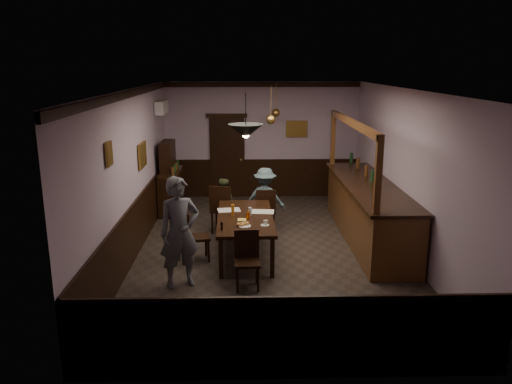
{
  "coord_description": "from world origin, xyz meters",
  "views": [
    {
      "loc": [
        -0.49,
        -8.89,
        3.44
      ],
      "look_at": [
        -0.25,
        -0.03,
        1.15
      ],
      "focal_mm": 35.0,
      "sensor_mm": 36.0,
      "label": 1
    }
  ],
  "objects_px": {
    "person_seated_right": "(265,198)",
    "pendant_brass_far": "(276,113)",
    "chair_far_left": "(221,207)",
    "chair_side": "(194,234)",
    "dining_table": "(245,220)",
    "chair_far_right": "(266,209)",
    "coffee_cup": "(266,222)",
    "person_seated_left": "(223,204)",
    "pendant_iron": "(246,131)",
    "person_standing": "(180,232)",
    "sideboard": "(170,184)",
    "chair_near": "(247,257)",
    "pendant_brass_mid": "(271,120)",
    "bar_counter": "(368,210)",
    "soda_can": "(248,215)"
  },
  "relations": [
    {
      "from": "person_standing",
      "to": "person_seated_right",
      "type": "bearing_deg",
      "value": 38.94
    },
    {
      "from": "chair_far_right",
      "to": "pendant_brass_far",
      "type": "bearing_deg",
      "value": -99.1
    },
    {
      "from": "chair_far_right",
      "to": "person_seated_left",
      "type": "height_order",
      "value": "person_seated_left"
    },
    {
      "from": "dining_table",
      "to": "pendant_brass_far",
      "type": "distance_m",
      "value": 3.73
    },
    {
      "from": "pendant_brass_mid",
      "to": "soda_can",
      "type": "bearing_deg",
      "value": -104.42
    },
    {
      "from": "dining_table",
      "to": "person_seated_right",
      "type": "height_order",
      "value": "person_seated_right"
    },
    {
      "from": "dining_table",
      "to": "chair_near",
      "type": "height_order",
      "value": "chair_near"
    },
    {
      "from": "chair_far_left",
      "to": "coffee_cup",
      "type": "height_order",
      "value": "chair_far_left"
    },
    {
      "from": "dining_table",
      "to": "chair_far_left",
      "type": "distance_m",
      "value": 1.36
    },
    {
      "from": "chair_far_left",
      "to": "sideboard",
      "type": "xyz_separation_m",
      "value": [
        -1.27,
        1.6,
        0.12
      ]
    },
    {
      "from": "chair_near",
      "to": "soda_can",
      "type": "relative_size",
      "value": 7.55
    },
    {
      "from": "person_standing",
      "to": "coffee_cup",
      "type": "height_order",
      "value": "person_standing"
    },
    {
      "from": "pendant_iron",
      "to": "pendant_brass_mid",
      "type": "bearing_deg",
      "value": 78.3
    },
    {
      "from": "chair_far_left",
      "to": "pendant_iron",
      "type": "height_order",
      "value": "pendant_iron"
    },
    {
      "from": "coffee_cup",
      "to": "bar_counter",
      "type": "height_order",
      "value": "bar_counter"
    },
    {
      "from": "person_seated_left",
      "to": "pendant_brass_mid",
      "type": "height_order",
      "value": "pendant_brass_mid"
    },
    {
      "from": "coffee_cup",
      "to": "chair_near",
      "type": "bearing_deg",
      "value": -113.22
    },
    {
      "from": "pendant_iron",
      "to": "person_seated_right",
      "type": "bearing_deg",
      "value": 80.03
    },
    {
      "from": "chair_far_right",
      "to": "person_standing",
      "type": "xyz_separation_m",
      "value": [
        -1.46,
        -2.55,
        0.37
      ]
    },
    {
      "from": "chair_far_left",
      "to": "person_standing",
      "type": "height_order",
      "value": "person_standing"
    },
    {
      "from": "chair_far_right",
      "to": "bar_counter",
      "type": "bearing_deg",
      "value": 167.31
    },
    {
      "from": "chair_far_right",
      "to": "person_standing",
      "type": "bearing_deg",
      "value": 60.33
    },
    {
      "from": "dining_table",
      "to": "bar_counter",
      "type": "bearing_deg",
      "value": 18.5
    },
    {
      "from": "chair_far_right",
      "to": "coffee_cup",
      "type": "distance_m",
      "value": 1.83
    },
    {
      "from": "chair_side",
      "to": "soda_can",
      "type": "xyz_separation_m",
      "value": [
        0.97,
        0.08,
        0.31
      ]
    },
    {
      "from": "person_seated_left",
      "to": "soda_can",
      "type": "bearing_deg",
      "value": 116.91
    },
    {
      "from": "dining_table",
      "to": "person_standing",
      "type": "bearing_deg",
      "value": -129.16
    },
    {
      "from": "person_seated_right",
      "to": "soda_can",
      "type": "distance_m",
      "value": 1.75
    },
    {
      "from": "person_seated_left",
      "to": "pendant_iron",
      "type": "xyz_separation_m",
      "value": [
        0.49,
        -2.34,
        1.85
      ]
    },
    {
      "from": "chair_near",
      "to": "pendant_brass_far",
      "type": "bearing_deg",
      "value": 78.48
    },
    {
      "from": "soda_can",
      "to": "pendant_brass_mid",
      "type": "xyz_separation_m",
      "value": [
        0.5,
        1.96,
        1.49
      ]
    },
    {
      "from": "sideboard",
      "to": "pendant_brass_mid",
      "type": "bearing_deg",
      "value": -24.2
    },
    {
      "from": "chair_side",
      "to": "person_seated_right",
      "type": "bearing_deg",
      "value": -49.31
    },
    {
      "from": "dining_table",
      "to": "chair_side",
      "type": "relative_size",
      "value": 2.41
    },
    {
      "from": "chair_side",
      "to": "coffee_cup",
      "type": "bearing_deg",
      "value": -115.47
    },
    {
      "from": "chair_far_right",
      "to": "sideboard",
      "type": "xyz_separation_m",
      "value": [
        -2.19,
        1.58,
        0.16
      ]
    },
    {
      "from": "person_seated_right",
      "to": "pendant_brass_far",
      "type": "xyz_separation_m",
      "value": [
        0.33,
        1.72,
        1.64
      ]
    },
    {
      "from": "chair_far_right",
      "to": "bar_counter",
      "type": "xyz_separation_m",
      "value": [
        2.02,
        -0.46,
        0.09
      ]
    },
    {
      "from": "chair_far_left",
      "to": "person_seated_left",
      "type": "bearing_deg",
      "value": -81.57
    },
    {
      "from": "chair_far_left",
      "to": "chair_side",
      "type": "distance_m",
      "value": 1.55
    },
    {
      "from": "person_seated_left",
      "to": "coffee_cup",
      "type": "xyz_separation_m",
      "value": [
        0.82,
        -2.07,
        0.25
      ]
    },
    {
      "from": "dining_table",
      "to": "chair_far_left",
      "type": "xyz_separation_m",
      "value": [
        -0.49,
        1.26,
        -0.12
      ]
    },
    {
      "from": "dining_table",
      "to": "chair_side",
      "type": "height_order",
      "value": "chair_side"
    },
    {
      "from": "person_standing",
      "to": "sideboard",
      "type": "relative_size",
      "value": 1.05
    },
    {
      "from": "chair_near",
      "to": "chair_side",
      "type": "relative_size",
      "value": 0.99
    },
    {
      "from": "bar_counter",
      "to": "pendant_iron",
      "type": "relative_size",
      "value": 6.05
    },
    {
      "from": "chair_far_left",
      "to": "coffee_cup",
      "type": "bearing_deg",
      "value": 126.14
    },
    {
      "from": "chair_near",
      "to": "chair_side",
      "type": "distance_m",
      "value": 1.44
    },
    {
      "from": "person_seated_right",
      "to": "pendant_brass_far",
      "type": "relative_size",
      "value": 1.63
    },
    {
      "from": "chair_far_left",
      "to": "chair_side",
      "type": "relative_size",
      "value": 1.12
    }
  ]
}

